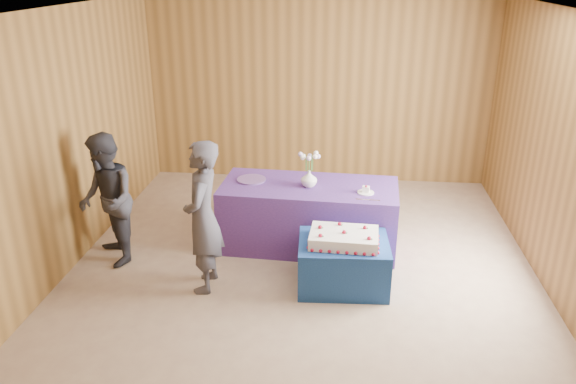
# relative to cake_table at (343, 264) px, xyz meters

# --- Properties ---
(ground) EXTENTS (6.00, 6.00, 0.00)m
(ground) POSITION_rel_cake_table_xyz_m (-0.44, 0.12, -0.25)
(ground) COLOR gray
(ground) RESTS_ON ground
(room_shell) EXTENTS (5.04, 6.04, 2.72)m
(room_shell) POSITION_rel_cake_table_xyz_m (-0.44, 0.12, 1.55)
(room_shell) COLOR brown
(room_shell) RESTS_ON ground
(cake_table) EXTENTS (0.94, 0.75, 0.50)m
(cake_table) POSITION_rel_cake_table_xyz_m (0.00, 0.00, 0.00)
(cake_table) COLOR navy
(cake_table) RESTS_ON ground
(serving_table) EXTENTS (2.04, 1.00, 0.75)m
(serving_table) POSITION_rel_cake_table_xyz_m (-0.41, 0.88, 0.12)
(serving_table) COLOR #562F82
(serving_table) RESTS_ON ground
(sheet_cake) EXTENTS (0.73, 0.51, 0.16)m
(sheet_cake) POSITION_rel_cake_table_xyz_m (-0.00, -0.03, 0.31)
(sheet_cake) COLOR white
(sheet_cake) RESTS_ON cake_table
(vase) EXTENTS (0.20, 0.20, 0.19)m
(vase) POSITION_rel_cake_table_xyz_m (-0.41, 0.84, 0.59)
(vase) COLOR silver
(vase) RESTS_ON serving_table
(flower_spray) EXTENTS (0.25, 0.25, 0.19)m
(flower_spray) POSITION_rel_cake_table_xyz_m (-0.41, 0.84, 0.85)
(flower_spray) COLOR #2E6528
(flower_spray) RESTS_ON vase
(platter) EXTENTS (0.41, 0.41, 0.02)m
(platter) POSITION_rel_cake_table_xyz_m (-1.09, 0.96, 0.51)
(platter) COLOR #66478E
(platter) RESTS_ON serving_table
(plate) EXTENTS (0.19, 0.19, 0.01)m
(plate) POSITION_rel_cake_table_xyz_m (0.22, 0.71, 0.51)
(plate) COLOR silver
(plate) RESTS_ON serving_table
(cake_slice) EXTENTS (0.08, 0.07, 0.09)m
(cake_slice) POSITION_rel_cake_table_xyz_m (0.22, 0.71, 0.55)
(cake_slice) COLOR white
(cake_slice) RESTS_ON plate
(knife) EXTENTS (0.26, 0.04, 0.00)m
(knife) POSITION_rel_cake_table_xyz_m (0.24, 0.51, 0.50)
(knife) COLOR silver
(knife) RESTS_ON serving_table
(guest_left) EXTENTS (0.39, 0.58, 1.56)m
(guest_left) POSITION_rel_cake_table_xyz_m (-1.39, -0.16, 0.53)
(guest_left) COLOR #3B3A45
(guest_left) RESTS_ON ground
(guest_right) EXTENTS (0.85, 0.90, 1.47)m
(guest_right) POSITION_rel_cake_table_xyz_m (-2.54, 0.25, 0.48)
(guest_right) COLOR #2E2E37
(guest_right) RESTS_ON ground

